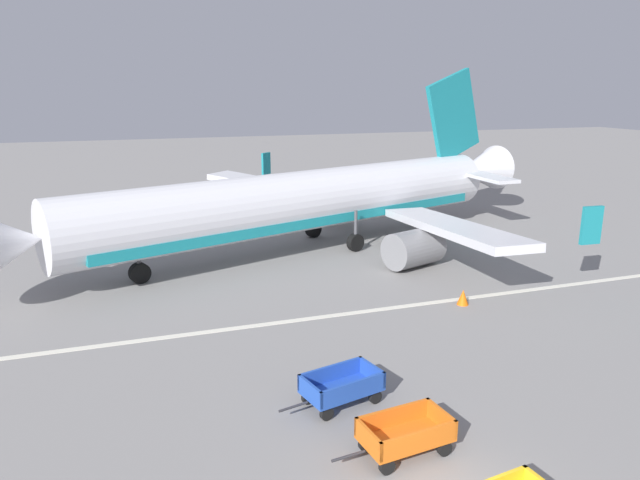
# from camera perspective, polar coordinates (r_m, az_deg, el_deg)

# --- Properties ---
(apron_stripe) EXTENTS (120.00, 0.36, 0.01)m
(apron_stripe) POSITION_cam_1_polar(r_m,az_deg,el_deg) (25.90, -2.10, -7.86)
(apron_stripe) COLOR silver
(apron_stripe) RESTS_ON ground
(airplane) EXTENTS (36.66, 29.81, 11.34)m
(airplane) POSITION_cam_1_polar(r_m,az_deg,el_deg) (36.57, -0.45, 3.89)
(airplane) COLOR silver
(airplane) RESTS_ON ground
(baggage_cart_third_in_row) EXTENTS (3.61, 1.68, 1.07)m
(baggage_cart_third_in_row) POSITION_cam_1_polar(r_m,az_deg,el_deg) (17.24, 8.35, -18.35)
(baggage_cart_third_in_row) COLOR orange
(baggage_cart_third_in_row) RESTS_ON ground
(baggage_cart_fourth_in_row) EXTENTS (3.63, 1.93, 1.07)m
(baggage_cart_fourth_in_row) POSITION_cam_1_polar(r_m,az_deg,el_deg) (19.35, 2.12, -14.20)
(baggage_cart_fourth_in_row) COLOR #234CB2
(baggage_cart_fourth_in_row) RESTS_ON ground
(traffic_cone_near_plane) EXTENTS (0.55, 0.55, 0.73)m
(traffic_cone_near_plane) POSITION_cam_1_polar(r_m,az_deg,el_deg) (28.35, 13.86, -5.47)
(traffic_cone_near_plane) COLOR orange
(traffic_cone_near_plane) RESTS_ON ground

